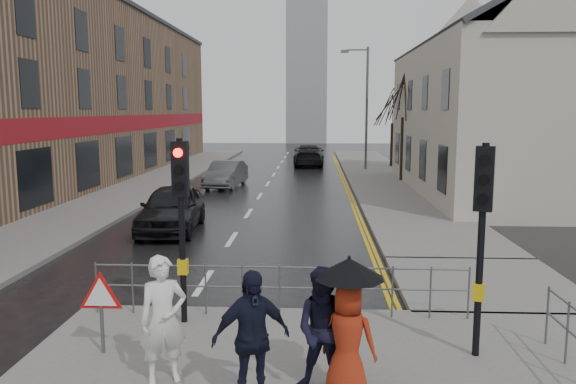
# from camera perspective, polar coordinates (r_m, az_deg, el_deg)

# --- Properties ---
(ground) EXTENTS (120.00, 120.00, 0.00)m
(ground) POSITION_cam_1_polar(r_m,az_deg,el_deg) (10.79, -11.77, -13.81)
(ground) COLOR black
(ground) RESTS_ON ground
(left_pavement) EXTENTS (4.00, 44.00, 0.14)m
(left_pavement) POSITION_cam_1_polar(r_m,az_deg,el_deg) (34.14, -12.73, 1.43)
(left_pavement) COLOR #605E5B
(left_pavement) RESTS_ON ground
(right_pavement) EXTENTS (4.00, 40.00, 0.14)m
(right_pavement) POSITION_cam_1_polar(r_m,az_deg,el_deg) (35.10, 9.12, 1.72)
(right_pavement) COLOR #605E5B
(right_pavement) RESTS_ON ground
(pavement_bridge_right) EXTENTS (4.00, 4.20, 0.14)m
(pavement_bridge_right) POSITION_cam_1_polar(r_m,az_deg,el_deg) (13.83, 19.23, -8.81)
(pavement_bridge_right) COLOR #605E5B
(pavement_bridge_right) RESTS_ON ground
(building_left_terrace) EXTENTS (8.00, 42.00, 10.00)m
(building_left_terrace) POSITION_cam_1_polar(r_m,az_deg,el_deg) (34.88, -22.30, 9.28)
(building_left_terrace) COLOR #8A6A4F
(building_left_terrace) RESTS_ON ground
(building_right_cream) EXTENTS (9.00, 16.40, 10.10)m
(building_right_cream) POSITION_cam_1_polar(r_m,az_deg,el_deg) (29.22, 21.81, 9.19)
(building_right_cream) COLOR #B4AD9D
(building_right_cream) RESTS_ON ground
(church_tower) EXTENTS (5.00, 5.00, 18.00)m
(church_tower) POSITION_cam_1_polar(r_m,az_deg,el_deg) (71.84, 1.92, 12.26)
(church_tower) COLOR gray
(church_tower) RESTS_ON ground
(traffic_signal_near_left) EXTENTS (0.28, 0.27, 3.40)m
(traffic_signal_near_left) POSITION_cam_1_polar(r_m,az_deg,el_deg) (10.27, -10.82, -0.64)
(traffic_signal_near_left) COLOR black
(traffic_signal_near_left) RESTS_ON near_pavement
(traffic_signal_near_right) EXTENTS (0.34, 0.33, 3.40)m
(traffic_signal_near_right) POSITION_cam_1_polar(r_m,az_deg,el_deg) (9.17, 19.15, -2.02)
(traffic_signal_near_right) COLOR black
(traffic_signal_near_right) RESTS_ON near_pavement
(guard_railing_front) EXTENTS (7.14, 0.04, 1.00)m
(guard_railing_front) POSITION_cam_1_polar(r_m,az_deg,el_deg) (10.76, -0.86, -8.83)
(guard_railing_front) COLOR #595B5E
(guard_railing_front) RESTS_ON near_pavement
(warning_sign) EXTENTS (0.80, 0.07, 1.35)m
(warning_sign) POSITION_cam_1_polar(r_m,az_deg,el_deg) (9.59, -18.49, -10.28)
(warning_sign) COLOR #595B5E
(warning_sign) RESTS_ON near_pavement
(street_lamp) EXTENTS (1.83, 0.25, 8.00)m
(street_lamp) POSITION_cam_1_polar(r_m,az_deg,el_deg) (37.80, 7.74, 9.25)
(street_lamp) COLOR #595B5E
(street_lamp) RESTS_ON right_pavement
(tree_near) EXTENTS (2.40, 2.40, 6.58)m
(tree_near) POSITION_cam_1_polar(r_m,az_deg,el_deg) (32.06, 11.73, 10.11)
(tree_near) COLOR black
(tree_near) RESTS_ON right_pavement
(tree_far) EXTENTS (2.40, 2.40, 5.64)m
(tree_far) POSITION_cam_1_polar(r_m,az_deg,el_deg) (40.03, 10.64, 8.72)
(tree_far) COLOR black
(tree_far) RESTS_ON right_pavement
(pedestrian_a) EXTENTS (0.80, 0.68, 1.85)m
(pedestrian_a) POSITION_cam_1_polar(r_m,az_deg,el_deg) (8.41, -12.56, -12.53)
(pedestrian_a) COLOR white
(pedestrian_a) RESTS_ON near_pavement
(pedestrian_b) EXTENTS (0.99, 0.84, 1.79)m
(pedestrian_b) POSITION_cam_1_polar(r_m,az_deg,el_deg) (7.92, 3.84, -13.94)
(pedestrian_b) COLOR black
(pedestrian_b) RESTS_ON near_pavement
(pedestrian_with_umbrella) EXTENTS (0.96, 0.96, 1.94)m
(pedestrian_with_umbrella) POSITION_cam_1_polar(r_m,az_deg,el_deg) (7.81, 6.13, -12.75)
(pedestrian_with_umbrella) COLOR #9E2812
(pedestrian_with_umbrella) RESTS_ON near_pavement
(pedestrian_d) EXTENTS (1.17, 0.87, 1.84)m
(pedestrian_d) POSITION_cam_1_polar(r_m,az_deg,el_deg) (7.64, -3.77, -14.57)
(pedestrian_d) COLOR black
(pedestrian_d) RESTS_ON near_pavement
(car_parked) EXTENTS (2.04, 4.60, 1.54)m
(car_parked) POSITION_cam_1_polar(r_m,az_deg,el_deg) (19.24, -11.74, -1.63)
(car_parked) COLOR black
(car_parked) RESTS_ON ground
(car_mid) EXTENTS (1.91, 4.33, 1.38)m
(car_mid) POSITION_cam_1_polar(r_m,az_deg,el_deg) (29.77, -6.34, 1.81)
(car_mid) COLOR #424446
(car_mid) RESTS_ON ground
(car_far) EXTENTS (2.17, 5.34, 1.55)m
(car_far) POSITION_cam_1_polar(r_m,az_deg,el_deg) (41.17, 2.13, 3.76)
(car_far) COLOR black
(car_far) RESTS_ON ground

